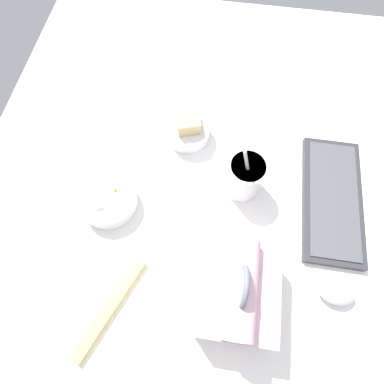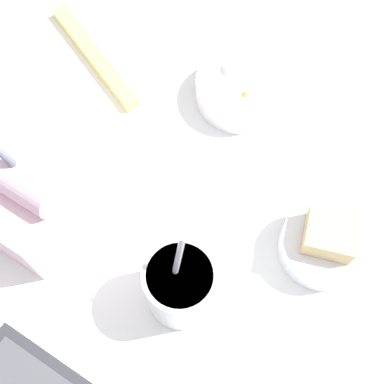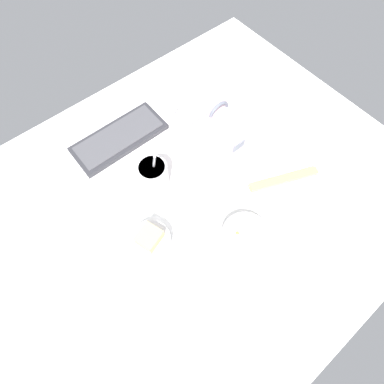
{
  "view_description": "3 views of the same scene",
  "coord_description": "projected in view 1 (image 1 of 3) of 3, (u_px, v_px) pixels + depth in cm",
  "views": [
    {
      "loc": [
        26.3,
        3.12,
        68.32
      ],
      "look_at": [
        0.92,
        -0.67,
        7.0
      ],
      "focal_mm": 28.0,
      "sensor_mm": 36.0,
      "label": 1
    },
    {
      "loc": [
        -14.03,
        23.07,
        70.09
      ],
      "look_at": [
        0.92,
        -0.67,
        7.0
      ],
      "focal_mm": 50.0,
      "sensor_mm": 36.0,
      "label": 2
    },
    {
      "loc": [
        -23.35,
        -30.26,
        84.45
      ],
      "look_at": [
        0.92,
        -0.67,
        7.0
      ],
      "focal_mm": 28.0,
      "sensor_mm": 36.0,
      "label": 3
    }
  ],
  "objects": [
    {
      "name": "soup_cup",
      "position": [
        245.0,
        176.0,
        0.68
      ],
      "size": [
        8.62,
        8.62,
        17.28
      ],
      "color": "silver",
      "rests_on": "desk_surface"
    },
    {
      "name": "bento_bowl_sandwich",
      "position": [
        188.0,
        129.0,
        0.75
      ],
      "size": [
        11.11,
        11.11,
        8.17
      ],
      "color": "silver",
      "rests_on": "desk_surface"
    },
    {
      "name": "bento_bowl_snacks",
      "position": [
        108.0,
        199.0,
        0.69
      ],
      "size": [
        13.3,
        13.3,
        5.71
      ],
      "color": "silver",
      "rests_on": "desk_surface"
    },
    {
      "name": "chopstick_case",
      "position": [
        110.0,
        308.0,
        0.61
      ],
      "size": [
        21.74,
        10.93,
        1.6
      ],
      "color": "#EFD666",
      "rests_on": "desk_surface"
    },
    {
      "name": "desk_surface",
      "position": [
        195.0,
        198.0,
        0.72
      ],
      "size": [
        140.0,
        110.0,
        2.0
      ],
      "color": "white",
      "rests_on": "ground"
    },
    {
      "name": "lunch_bag",
      "position": [
        237.0,
        291.0,
        0.57
      ],
      "size": [
        17.75,
        15.09,
        18.23
      ],
      "color": "beige",
      "rests_on": "desk_surface"
    },
    {
      "name": "computer_mouse",
      "position": [
        337.0,
        292.0,
        0.61
      ],
      "size": [
        5.11,
        7.35,
        3.57
      ],
      "color": "silver",
      "rests_on": "desk_surface"
    },
    {
      "name": "keyboard",
      "position": [
        332.0,
        199.0,
        0.7
      ],
      "size": [
        31.36,
        13.42,
        2.1
      ],
      "color": "#2D2D33",
      "rests_on": "desk_surface"
    }
  ]
}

